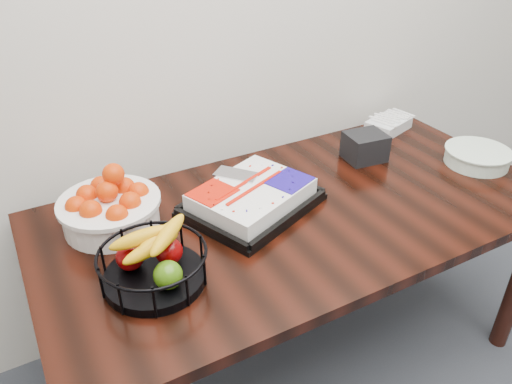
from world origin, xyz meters
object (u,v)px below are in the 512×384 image
fruit_basket (153,263)px  table (301,228)px  tangerine_bowl (109,203)px  cake_tray (252,198)px  plate_stack (477,157)px  napkin_box (365,147)px

fruit_basket → table: bearing=11.5°
table → tangerine_bowl: (-0.60, 0.21, 0.18)m
cake_tray → plate_stack: (0.94, -0.15, -0.01)m
cake_tray → tangerine_bowl: size_ratio=1.61×
napkin_box → cake_tray: bearing=-170.2°
fruit_basket → napkin_box: bearing=16.8°
cake_tray → fruit_basket: 0.46m
plate_stack → table: bearing=175.0°
table → cake_tray: (-0.15, 0.08, 0.13)m
cake_tray → napkin_box: 0.58m
tangerine_bowl → cake_tray: bearing=-15.7°
fruit_basket → plate_stack: (1.36, 0.05, -0.04)m
table → napkin_box: bearing=23.5°
table → fruit_basket: fruit_basket is taller
fruit_basket → napkin_box: (0.99, 0.30, -0.01)m
cake_tray → fruit_basket: fruit_basket is taller
fruit_basket → plate_stack: fruit_basket is taller
table → napkin_box: napkin_box is taller
tangerine_bowl → fruit_basket: size_ratio=1.08×
table → napkin_box: (0.42, 0.18, 0.14)m
cake_tray → plate_stack: size_ratio=2.05×
tangerine_bowl → napkin_box: tangerine_bowl is taller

